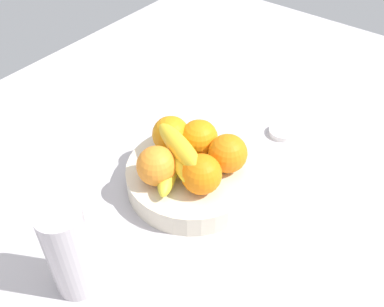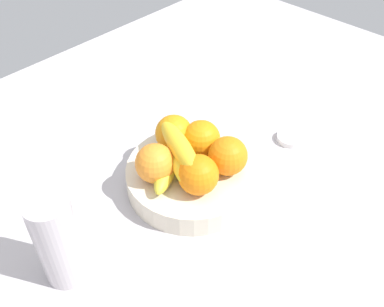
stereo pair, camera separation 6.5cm
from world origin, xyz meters
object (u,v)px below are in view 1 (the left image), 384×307
object	(u,v)px
orange_back_left	(157,166)
banana_bunch	(176,156)
orange_center	(171,135)
orange_back_right	(201,174)
orange_front_right	(199,138)
thermos_tumbler	(69,251)
fruit_bowl	(192,176)
jar_lid	(282,132)
orange_front_left	(228,153)

from	to	relation	value
orange_back_left	banana_bunch	size ratio (longest dim) A/B	0.46
orange_center	orange_back_right	xyz separation A→B (cm)	(-5.45, -12.05, 0.00)
orange_front_right	orange_center	bearing A→B (deg)	116.01
orange_back_left	thermos_tumbler	bearing A→B (deg)	-174.91
orange_back_left	thermos_tumbler	size ratio (longest dim) A/B	0.43
orange_back_left	thermos_tumbler	xyz separation A→B (cm)	(-23.50, -2.09, 0.33)
orange_center	banana_bunch	xyz separation A→B (cm)	(-4.58, -5.14, 0.25)
fruit_bowl	orange_back_right	world-z (taller)	orange_back_right
orange_center	banana_bunch	distance (cm)	6.89
orange_center	thermos_tumbler	xyz separation A→B (cm)	(-32.43, -5.92, 0.33)
fruit_bowl	jar_lid	size ratio (longest dim) A/B	4.28
orange_front_right	jar_lid	xyz separation A→B (cm)	(21.89, -8.61, -8.29)
thermos_tumbler	jar_lid	xyz separation A→B (cm)	(56.95, -8.09, -8.62)
orange_front_left	orange_front_right	world-z (taller)	same
orange_front_left	orange_back_left	xyz separation A→B (cm)	(-11.36, 8.88, 0.00)
fruit_bowl	thermos_tumbler	size ratio (longest dim) A/B	1.47
orange_center	orange_back_left	xyz separation A→B (cm)	(-8.93, -3.83, 0.00)
orange_front_right	banana_bunch	distance (cm)	7.22
orange_back_right	orange_center	bearing A→B (deg)	65.64
fruit_bowl	orange_front_left	world-z (taller)	orange_front_left
orange_front_right	orange_back_left	xyz separation A→B (cm)	(-11.56, 1.58, 0.00)
fruit_bowl	orange_front_right	distance (cm)	8.11
orange_back_right	orange_front_right	bearing A→B (deg)	39.40
orange_back_left	orange_back_right	bearing A→B (deg)	-67.09
jar_lid	orange_center	bearing A→B (deg)	150.26
orange_front_right	orange_center	distance (cm)	6.01
fruit_bowl	banana_bunch	bearing A→B (deg)	142.68
orange_center	orange_back_right	distance (cm)	13.22
orange_center	banana_bunch	bearing A→B (deg)	-131.67
orange_front_left	orange_back_left	distance (cm)	14.42
orange_front_left	orange_back_right	distance (cm)	7.91
orange_front_right	orange_back_right	bearing A→B (deg)	-140.60
fruit_bowl	orange_front_left	xyz separation A→B (cm)	(4.42, -5.59, 6.45)
fruit_bowl	thermos_tumbler	distance (cm)	31.21
orange_back_right	thermos_tumbler	bearing A→B (deg)	167.20
orange_front_left	orange_back_left	bearing A→B (deg)	141.98
orange_front_left	jar_lid	world-z (taller)	orange_front_left
orange_back_left	jar_lid	xyz separation A→B (cm)	(33.45, -10.19, -8.29)
fruit_bowl	orange_center	bearing A→B (deg)	74.43
orange_center	banana_bunch	size ratio (longest dim) A/B	0.46
orange_back_right	jar_lid	bearing A→B (deg)	-3.75
orange_front_left	orange_front_right	distance (cm)	7.31
orange_front_left	fruit_bowl	bearing A→B (deg)	128.31
banana_bunch	thermos_tumbler	bearing A→B (deg)	-178.40
banana_bunch	jar_lid	xyz separation A→B (cm)	(29.10, -8.87, -8.54)
banana_bunch	thermos_tumbler	world-z (taller)	thermos_tumbler
orange_center	orange_back_right	bearing A→B (deg)	-114.36
fruit_bowl	orange_back_right	bearing A→B (deg)	-125.14
thermos_tumbler	orange_back_right	bearing A→B (deg)	-12.80
orange_back_left	thermos_tumbler	world-z (taller)	thermos_tumbler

